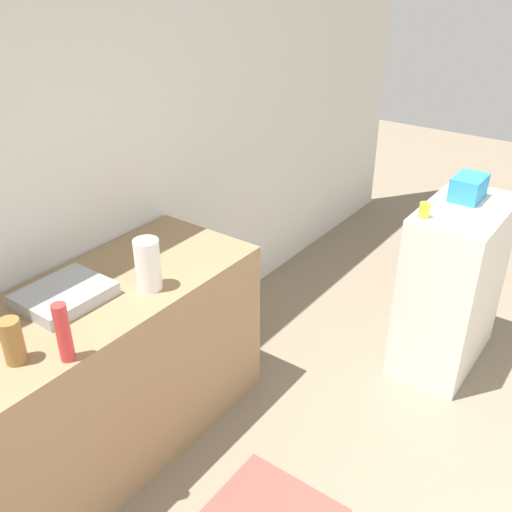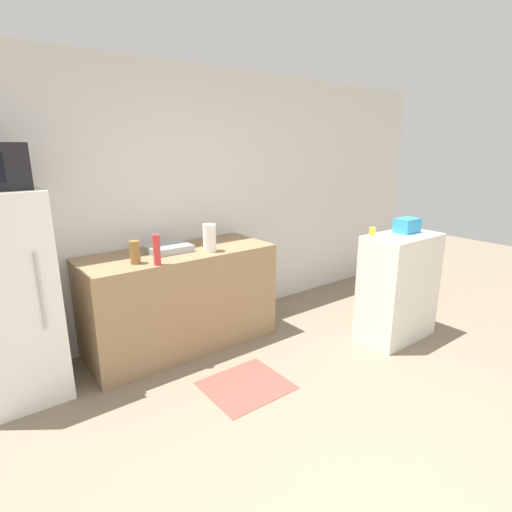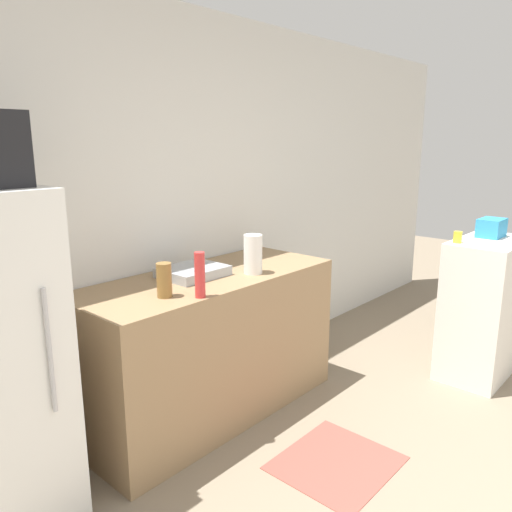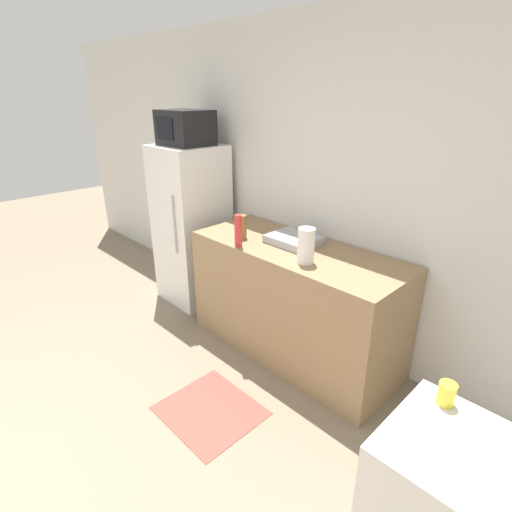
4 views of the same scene
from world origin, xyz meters
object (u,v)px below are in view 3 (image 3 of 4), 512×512
Objects in this scene: bottle_short at (164,280)px; bottle_tall at (200,275)px; jar at (458,237)px; paper_towel_roll at (253,254)px; basket at (491,228)px.

bottle_tall is at bearing -49.74° from bottle_short.
paper_towel_roll is (-1.27, 0.81, -0.03)m from jar.
jar is (-0.39, 0.10, -0.03)m from basket.
basket reaches higher than paper_towel_roll.
jar reaches higher than bottle_short.
basket is at bearing -19.78° from bottle_tall.
basket is 0.41m from jar.
bottle_tall is 1.07× the size of basket.
bottle_tall is 1.95m from jar.
basket is at bearing -21.97° from bottle_short.
paper_towel_roll is at bearing 151.02° from basket.
jar is 1.51m from paper_towel_roll.
bottle_short is at bearing 158.03° from basket.
bottle_short is 0.81× the size of basket.
paper_towel_roll is at bearing 12.25° from bottle_tall.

